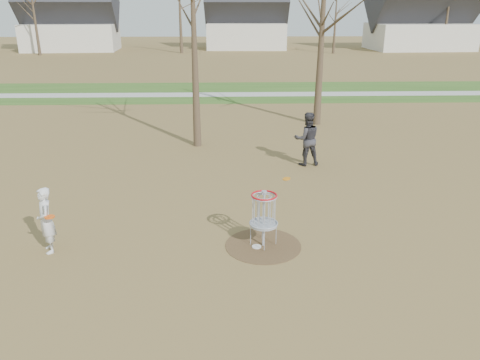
% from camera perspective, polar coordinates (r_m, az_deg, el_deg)
% --- Properties ---
extents(ground, '(160.00, 160.00, 0.00)m').
position_cam_1_polar(ground, '(11.16, 2.84, -7.98)').
color(ground, brown).
rests_on(ground, ground).
extents(green_band, '(160.00, 8.00, 0.01)m').
position_cam_1_polar(green_band, '(31.24, -0.22, 10.70)').
color(green_band, '#2D5119').
rests_on(green_band, ground).
extents(footpath, '(160.00, 1.50, 0.01)m').
position_cam_1_polar(footpath, '(30.25, -0.16, 10.40)').
color(footpath, '#9E9E99').
rests_on(footpath, green_band).
extents(dirt_circle, '(1.80, 1.80, 0.01)m').
position_cam_1_polar(dirt_circle, '(11.16, 2.84, -7.96)').
color(dirt_circle, '#47331E').
rests_on(dirt_circle, ground).
extents(player_standing, '(0.58, 0.67, 1.55)m').
position_cam_1_polar(player_standing, '(11.44, -22.60, -4.57)').
color(player_standing, silver).
rests_on(player_standing, ground).
extents(player_throwing, '(0.98, 0.80, 1.89)m').
position_cam_1_polar(player_throwing, '(16.56, 8.16, 4.98)').
color(player_throwing, '#312F34').
rests_on(player_throwing, ground).
extents(disc_grounded, '(0.22, 0.22, 0.02)m').
position_cam_1_polar(disc_grounded, '(11.06, 2.03, -8.12)').
color(disc_grounded, silver).
rests_on(disc_grounded, dirt_circle).
extents(discs_in_play, '(5.77, 2.94, 0.22)m').
position_cam_1_polar(discs_in_play, '(11.75, -6.39, -1.78)').
color(discs_in_play, orange).
rests_on(discs_in_play, ground).
extents(disc_golf_basket, '(0.64, 0.64, 1.35)m').
position_cam_1_polar(disc_golf_basket, '(10.75, 2.92, -3.70)').
color(disc_golf_basket, '#9EA3AD').
rests_on(disc_golf_basket, ground).
extents(bare_trees, '(52.62, 44.98, 9.00)m').
position_cam_1_polar(bare_trees, '(45.64, 1.60, 20.52)').
color(bare_trees, '#382B1E').
rests_on(bare_trees, ground).
extents(houses_row, '(56.51, 10.01, 7.26)m').
position_cam_1_polar(houses_row, '(62.57, 3.10, 18.82)').
color(houses_row, silver).
rests_on(houses_row, ground).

